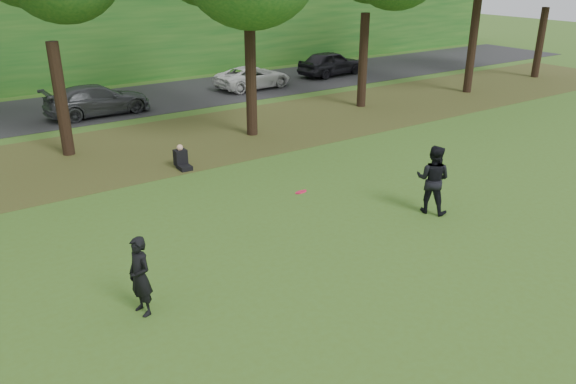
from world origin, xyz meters
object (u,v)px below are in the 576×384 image
object	(u,v)px
player_right	(433,179)
frisbee	(301,192)
seated_person	(182,159)
player_left	(140,276)

from	to	relation	value
player_right	frisbee	xyz separation A→B (m)	(-4.62, -0.07, 0.71)
player_right	frisbee	size ratio (longest dim) A/B	5.21
frisbee	seated_person	distance (m)	7.63
player_left	player_right	size ratio (longest dim) A/B	0.85
player_right	frisbee	distance (m)	4.68
frisbee	seated_person	world-z (taller)	frisbee
player_left	player_right	world-z (taller)	player_right
player_left	seated_person	distance (m)	8.76
frisbee	player_left	bearing A→B (deg)	-178.32
player_right	seated_person	size ratio (longest dim) A/B	2.40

